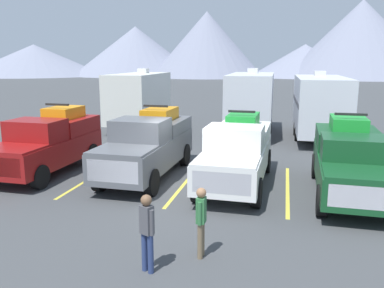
{
  "coord_description": "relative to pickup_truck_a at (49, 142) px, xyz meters",
  "views": [
    {
      "loc": [
        3.35,
        -12.74,
        4.35
      ],
      "look_at": [
        0.0,
        1.84,
        1.2
      ],
      "focal_mm": 37.83,
      "sensor_mm": 36.0,
      "label": 1
    }
  ],
  "objects": [
    {
      "name": "pickup_truck_b",
      "position": [
        3.97,
        0.36,
        0.03
      ],
      "size": [
        2.24,
        5.92,
        2.59
      ],
      "color": "#595B60",
      "rests_on": "ground"
    },
    {
      "name": "pickup_truck_c",
      "position": [
        7.37,
        0.06,
        -0.01
      ],
      "size": [
        2.22,
        5.86,
        2.51
      ],
      "color": "white",
      "rests_on": "ground"
    },
    {
      "name": "pickup_truck_a",
      "position": [
        0.0,
        0.0,
        0.0
      ],
      "size": [
        2.29,
        5.34,
        2.61
      ],
      "color": "maroon",
      "rests_on": "ground"
    },
    {
      "name": "camper_trailer_a",
      "position": [
        -0.1,
        10.47,
        0.8
      ],
      "size": [
        2.63,
        7.45,
        3.76
      ],
      "color": "silver",
      "rests_on": "ground"
    },
    {
      "name": "ground_plane",
      "position": [
        5.56,
        -1.04,
        -1.19
      ],
      "size": [
        240.0,
        240.0,
        0.0
      ],
      "primitive_type": "plane",
      "color": "#3F4244"
    },
    {
      "name": "camper_trailer_c",
      "position": [
        10.79,
        9.36,
        0.77
      ],
      "size": [
        2.72,
        8.33,
        3.7
      ],
      "color": "silver",
      "rests_on": "ground"
    },
    {
      "name": "pickup_truck_d",
      "position": [
        11.07,
        -0.25,
        -0.01
      ],
      "size": [
        2.34,
        5.82,
        2.57
      ],
      "color": "#144723",
      "rests_on": "ground"
    },
    {
      "name": "person_b",
      "position": [
        7.23,
        -5.59,
        -0.25
      ],
      "size": [
        0.22,
        0.36,
        1.62
      ],
      "color": "#726047",
      "rests_on": "ground"
    },
    {
      "name": "lot_stripe_b",
      "position": [
        1.97,
        -0.2,
        -1.18
      ],
      "size": [
        0.12,
        5.5,
        0.01
      ],
      "primitive_type": "cube",
      "color": "gold",
      "rests_on": "ground"
    },
    {
      "name": "lot_stripe_d",
      "position": [
        9.14,
        -0.2,
        -1.18
      ],
      "size": [
        0.12,
        5.5,
        0.01
      ],
      "primitive_type": "cube",
      "color": "gold",
      "rests_on": "ground"
    },
    {
      "name": "mountain_ridge",
      "position": [
        13.57,
        88.78,
        5.8
      ],
      "size": [
        160.62,
        42.59,
        17.87
      ],
      "color": "gray",
      "rests_on": "ground"
    },
    {
      "name": "person_a",
      "position": [
        6.28,
        -6.46,
        -0.22
      ],
      "size": [
        0.35,
        0.28,
        1.68
      ],
      "color": "navy",
      "rests_on": "ground"
    },
    {
      "name": "lot_stripe_a",
      "position": [
        -1.61,
        -0.2,
        -1.18
      ],
      "size": [
        0.12,
        5.5,
        0.01
      ],
      "primitive_type": "cube",
      "color": "gold",
      "rests_on": "ground"
    },
    {
      "name": "lot_stripe_c",
      "position": [
        5.56,
        -0.2,
        -1.18
      ],
      "size": [
        0.12,
        5.5,
        0.01
      ],
      "primitive_type": "cube",
      "color": "gold",
      "rests_on": "ground"
    },
    {
      "name": "camper_trailer_b",
      "position": [
        6.98,
        9.98,
        0.82
      ],
      "size": [
        2.59,
        7.83,
        3.82
      ],
      "color": "silver",
      "rests_on": "ground"
    }
  ]
}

